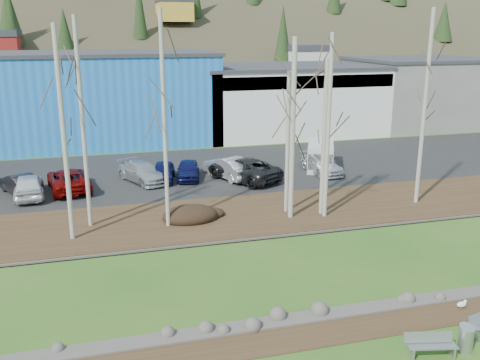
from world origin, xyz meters
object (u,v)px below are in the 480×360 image
object	(u,v)px
car_0	(29,186)
seagull	(462,304)
car_1	(20,184)
car_8	(188,170)
car_7	(321,164)
car_4	(163,171)
car_5	(229,167)
car_2	(69,180)
van_white	(320,156)
bench_intact	(431,345)
car_3	(143,172)
litter_bin	(466,340)
car_6	(244,169)

from	to	relation	value
car_0	seagull	bearing A→B (deg)	127.68
car_1	car_0	bearing A→B (deg)	97.94
seagull	car_1	distance (m)	26.67
car_8	car_7	bearing A→B (deg)	5.54
car_0	car_4	distance (m)	8.73
car_8	car_5	bearing A→B (deg)	0.20
car_7	car_8	bearing A→B (deg)	172.58
car_2	van_white	distance (m)	18.12
bench_intact	van_white	size ratio (longest dim) A/B	0.35
bench_intact	car_0	xyz separation A→B (m)	(-14.14, 21.31, 0.49)
seagull	car_2	size ratio (longest dim) A/B	0.09
van_white	car_7	bearing A→B (deg)	-86.13
car_2	car_3	bearing A→B (deg)	-179.65
seagull	car_7	xyz separation A→B (m)	(2.87, 19.56, 0.60)
car_1	car_5	xyz separation A→B (m)	(13.76, 0.13, 0.10)
car_3	car_8	bearing A→B (deg)	-25.30
car_3	van_white	size ratio (longest dim) A/B	0.97
seagull	car_8	distance (m)	21.67
car_0	car_4	size ratio (longest dim) A/B	1.17
litter_bin	car_6	world-z (taller)	car_6
car_8	car_3	bearing A→B (deg)	-169.85
car_1	car_3	size ratio (longest dim) A/B	0.87
car_2	car_7	world-z (taller)	car_2
bench_intact	car_1	world-z (taller)	car_1
bench_intact	car_4	size ratio (longest dim) A/B	0.44
car_6	car_8	distance (m)	3.90
seagull	car_4	distance (m)	22.29
seagull	car_5	xyz separation A→B (m)	(-4.01, 20.01, 0.72)
litter_bin	car_4	bearing A→B (deg)	106.58
seagull	car_5	size ratio (longest dim) A/B	0.10
car_4	car_7	world-z (taller)	car_7
litter_bin	car_8	bearing A→B (deg)	102.47
car_8	van_white	size ratio (longest dim) A/B	0.79
seagull	car_0	xyz separation A→B (m)	(-17.14, 18.98, 0.70)
car_6	van_white	distance (m)	6.64
seagull	car_2	bearing A→B (deg)	119.47
car_7	car_5	bearing A→B (deg)	174.78
car_5	car_7	size ratio (longest dim) A/B	1.03
car_1	car_3	distance (m)	7.85
litter_bin	car_3	bearing A→B (deg)	109.68
car_0	car_1	bearing A→B (deg)	-59.65
bench_intact	van_white	distance (m)	23.92
car_5	van_white	distance (m)	7.35
car_4	car_8	xyz separation A→B (m)	(1.76, 0.00, 0.00)
seagull	car_1	size ratio (longest dim) A/B	0.12
bench_intact	litter_bin	xyz separation A→B (m)	(1.28, -0.06, 0.02)
car_2	car_8	distance (m)	8.02
car_0	car_6	world-z (taller)	car_6
bench_intact	litter_bin	distance (m)	1.28
bench_intact	car_7	bearing A→B (deg)	87.65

